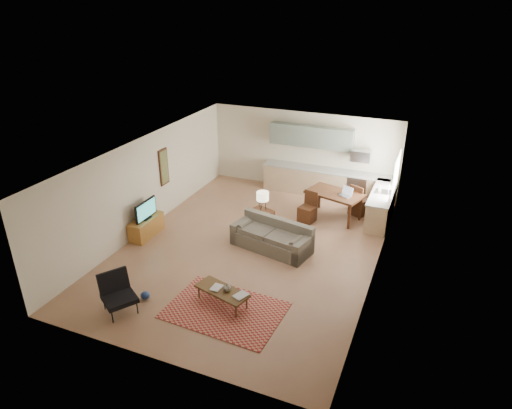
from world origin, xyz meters
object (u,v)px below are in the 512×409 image
at_px(sofa, 271,236).
at_px(armchair, 119,295).
at_px(console_table, 262,221).
at_px(dining_table, 334,205).
at_px(tv_credenza, 146,227).
at_px(coffee_table, 222,297).

relative_size(sofa, armchair, 2.59).
bearing_deg(console_table, dining_table, 67.48).
distance_m(console_table, dining_table, 2.37).
distance_m(sofa, tv_credenza, 3.58).
bearing_deg(coffee_table, dining_table, 91.88).
distance_m(tv_credenza, console_table, 3.28).
bearing_deg(armchair, dining_table, 6.59).
relative_size(tv_credenza, dining_table, 0.71).
xyz_separation_m(coffee_table, armchair, (-1.90, -1.07, 0.24)).
relative_size(sofa, console_table, 3.16).
xyz_separation_m(coffee_table, dining_table, (1.22, 5.13, 0.23)).
bearing_deg(tv_credenza, coffee_table, -30.70).
bearing_deg(tv_credenza, console_table, 25.74).
distance_m(coffee_table, tv_credenza, 3.93).
bearing_deg(console_table, armchair, -86.71).
height_order(sofa, armchair, armchair).
height_order(tv_credenza, dining_table, dining_table).
bearing_deg(console_table, tv_credenza, -132.73).
height_order(tv_credenza, console_table, console_table).
relative_size(armchair, tv_credenza, 0.74).
xyz_separation_m(sofa, armchair, (-2.05, -3.73, 0.04)).
xyz_separation_m(sofa, dining_table, (1.08, 2.47, 0.03)).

